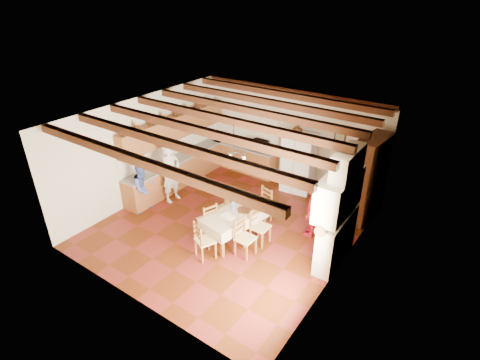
# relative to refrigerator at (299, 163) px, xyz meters

# --- Properties ---
(floor) EXTENTS (6.00, 6.50, 0.02)m
(floor) POSITION_rel_refrigerator_xyz_m (-0.55, -2.77, -0.91)
(floor) COLOR #501F0A
(floor) RESTS_ON ground
(ceiling) EXTENTS (6.00, 6.50, 0.02)m
(ceiling) POSITION_rel_refrigerator_xyz_m (-0.55, -2.77, 2.11)
(ceiling) COLOR silver
(ceiling) RESTS_ON ground
(wall_back) EXTENTS (6.00, 0.02, 3.00)m
(wall_back) POSITION_rel_refrigerator_xyz_m (-0.55, 0.49, 0.60)
(wall_back) COLOR beige
(wall_back) RESTS_ON ground
(wall_front) EXTENTS (6.00, 0.02, 3.00)m
(wall_front) POSITION_rel_refrigerator_xyz_m (-0.55, -6.03, 0.60)
(wall_front) COLOR beige
(wall_front) RESTS_ON ground
(wall_left) EXTENTS (0.02, 6.50, 3.00)m
(wall_left) POSITION_rel_refrigerator_xyz_m (-3.56, -2.77, 0.60)
(wall_left) COLOR beige
(wall_left) RESTS_ON ground
(wall_right) EXTENTS (0.02, 6.50, 3.00)m
(wall_right) POSITION_rel_refrigerator_xyz_m (2.46, -2.77, 0.60)
(wall_right) COLOR beige
(wall_right) RESTS_ON ground
(ceiling_beams) EXTENTS (6.00, 6.30, 0.16)m
(ceiling_beams) POSITION_rel_refrigerator_xyz_m (-0.55, -2.77, 2.01)
(ceiling_beams) COLOR #381E0E
(ceiling_beams) RESTS_ON ground
(lower_cabinets_left) EXTENTS (0.60, 4.30, 0.86)m
(lower_cabinets_left) POSITION_rel_refrigerator_xyz_m (-3.25, -1.72, -0.47)
(lower_cabinets_left) COLOR brown
(lower_cabinets_left) RESTS_ON ground
(lower_cabinets_back) EXTENTS (2.30, 0.60, 0.86)m
(lower_cabinets_back) POSITION_rel_refrigerator_xyz_m (-2.10, 0.18, -0.47)
(lower_cabinets_back) COLOR brown
(lower_cabinets_back) RESTS_ON ground
(countertop_left) EXTENTS (0.62, 4.30, 0.04)m
(countertop_left) POSITION_rel_refrigerator_xyz_m (-3.25, -1.72, -0.02)
(countertop_left) COLOR slate
(countertop_left) RESTS_ON lower_cabinets_left
(countertop_back) EXTENTS (2.34, 0.62, 0.04)m
(countertop_back) POSITION_rel_refrigerator_xyz_m (-2.10, 0.18, -0.02)
(countertop_back) COLOR slate
(countertop_back) RESTS_ON lower_cabinets_back
(backsplash_left) EXTENTS (0.03, 4.30, 0.60)m
(backsplash_left) POSITION_rel_refrigerator_xyz_m (-3.54, -1.72, 0.30)
(backsplash_left) COLOR silver
(backsplash_left) RESTS_ON ground
(backsplash_back) EXTENTS (2.30, 0.03, 0.60)m
(backsplash_back) POSITION_rel_refrigerator_xyz_m (-2.10, 0.47, 0.30)
(backsplash_back) COLOR silver
(backsplash_back) RESTS_ON ground
(upper_cabinets) EXTENTS (0.35, 4.20, 0.70)m
(upper_cabinets) POSITION_rel_refrigerator_xyz_m (-3.38, -1.72, 0.95)
(upper_cabinets) COLOR brown
(upper_cabinets) RESTS_ON ground
(fireplace) EXTENTS (0.56, 1.60, 2.80)m
(fireplace) POSITION_rel_refrigerator_xyz_m (2.17, -2.57, 0.50)
(fireplace) COLOR beige
(fireplace) RESTS_ON ground
(wall_picture) EXTENTS (0.34, 0.03, 0.42)m
(wall_picture) POSITION_rel_refrigerator_xyz_m (1.00, 0.46, 0.95)
(wall_picture) COLOR black
(wall_picture) RESTS_ON ground
(refrigerator) EXTENTS (0.97, 0.83, 1.80)m
(refrigerator) POSITION_rel_refrigerator_xyz_m (0.00, 0.00, 0.00)
(refrigerator) COLOR white
(refrigerator) RESTS_ON floor
(hutch) EXTENTS (0.70, 1.35, 2.35)m
(hutch) POSITION_rel_refrigerator_xyz_m (2.20, -0.38, 0.27)
(hutch) COLOR #34200A
(hutch) RESTS_ON floor
(dining_table) EXTENTS (1.11, 1.76, 0.72)m
(dining_table) POSITION_rel_refrigerator_xyz_m (-0.14, -3.15, -0.26)
(dining_table) COLOR beige
(dining_table) RESTS_ON floor
(chandelier) EXTENTS (0.47, 0.47, 0.03)m
(chandelier) POSITION_rel_refrigerator_xyz_m (-0.14, -3.15, 1.35)
(chandelier) COLOR black
(chandelier) RESTS_ON ground
(chair_left_near) EXTENTS (0.52, 0.53, 0.96)m
(chair_left_near) POSITION_rel_refrigerator_xyz_m (-0.77, -3.45, -0.42)
(chair_left_near) COLOR brown
(chair_left_near) RESTS_ON floor
(chair_left_far) EXTENTS (0.49, 0.50, 0.96)m
(chair_left_far) POSITION_rel_refrigerator_xyz_m (-0.70, -2.71, -0.42)
(chair_left_far) COLOR brown
(chair_left_far) RESTS_ON floor
(chair_right_near) EXTENTS (0.42, 0.44, 0.96)m
(chair_right_near) POSITION_rel_refrigerator_xyz_m (0.46, -3.55, -0.42)
(chair_right_near) COLOR brown
(chair_right_near) RESTS_ON floor
(chair_right_far) EXTENTS (0.41, 0.43, 0.96)m
(chair_right_far) POSITION_rel_refrigerator_xyz_m (0.50, -2.96, -0.42)
(chair_right_far) COLOR brown
(chair_right_far) RESTS_ON floor
(chair_end_near) EXTENTS (0.55, 0.54, 0.96)m
(chair_end_near) POSITION_rel_refrigerator_xyz_m (-0.26, -4.15, -0.42)
(chair_end_near) COLOR brown
(chair_end_near) RESTS_ON floor
(chair_end_far) EXTENTS (0.51, 0.50, 0.96)m
(chair_end_far) POSITION_rel_refrigerator_xyz_m (0.02, -2.12, -0.42)
(chair_end_far) COLOR brown
(chair_end_far) RESTS_ON floor
(person_man) EXTENTS (0.45, 0.67, 1.78)m
(person_man) POSITION_rel_refrigerator_xyz_m (-2.71, -2.68, -0.01)
(person_man) COLOR silver
(person_man) RESTS_ON floor
(person_woman_blue) EXTENTS (0.56, 0.71, 1.44)m
(person_woman_blue) POSITION_rel_refrigerator_xyz_m (-2.95, -3.53, -0.18)
(person_woman_blue) COLOR #465BAA
(person_woman_blue) RESTS_ON floor
(person_woman_red) EXTENTS (0.43, 0.91, 1.51)m
(person_woman_red) POSITION_rel_refrigerator_xyz_m (1.40, -1.94, -0.14)
(person_woman_red) COLOR red
(person_woman_red) RESTS_ON floor
(microwave) EXTENTS (0.58, 0.42, 0.30)m
(microwave) POSITION_rel_refrigerator_xyz_m (-1.52, 0.18, 0.15)
(microwave) COLOR silver
(microwave) RESTS_ON countertop_back
(fridge_vase) EXTENTS (0.34, 0.34, 0.31)m
(fridge_vase) POSITION_rel_refrigerator_xyz_m (-0.13, 0.00, 1.05)
(fridge_vase) COLOR #34200A
(fridge_vase) RESTS_ON refrigerator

